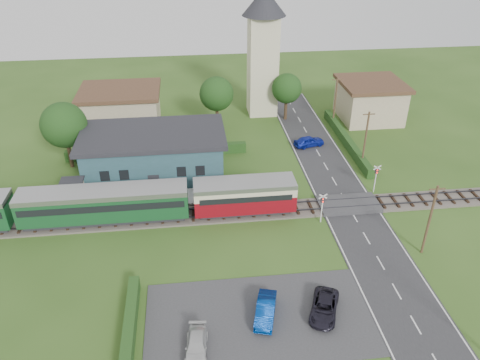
{
  "coord_description": "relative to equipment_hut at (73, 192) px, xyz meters",
  "views": [
    {
      "loc": [
        -5.82,
        -36.68,
        27.04
      ],
      "look_at": [
        -1.06,
        4.0,
        2.73
      ],
      "focal_mm": 35.0,
      "sensor_mm": 36.0,
      "label": 1
    }
  ],
  "objects": [
    {
      "name": "pedestrian_far",
      "position": [
        1.19,
        -0.16,
        -0.42
      ],
      "size": [
        0.76,
        0.93,
        1.75
      ],
      "primitive_type": "imported",
      "rotation": [
        0.0,
        0.0,
        1.69
      ],
      "color": "gray",
      "rests_on": "platform"
    },
    {
      "name": "station_building",
      "position": [
        8.0,
        5.79,
        0.95
      ],
      "size": [
        16.0,
        9.0,
        5.3
      ],
      "color": "#305464",
      "rests_on": "ground"
    },
    {
      "name": "tree_b",
      "position": [
        16.0,
        17.8,
        3.27
      ],
      "size": [
        4.6,
        4.6,
        7.34
      ],
      "color": "#332316",
      "rests_on": "ground"
    },
    {
      "name": "hedge_station",
      "position": [
        8.0,
        10.3,
        -1.1
      ],
      "size": [
        22.0,
        0.8,
        1.3
      ],
      "primitive_type": "cube",
      "color": "#193814",
      "rests_on": "ground"
    },
    {
      "name": "ground",
      "position": [
        18.0,
        -5.2,
        -1.75
      ],
      "size": [
        120.0,
        120.0,
        0.0
      ],
      "primitive_type": "plane",
      "color": "#2D4C19"
    },
    {
      "name": "railway_track",
      "position": [
        18.0,
        -3.2,
        -1.64
      ],
      "size": [
        76.0,
        3.2,
        0.49
      ],
      "color": "#4C443D",
      "rests_on": "ground"
    },
    {
      "name": "train",
      "position": [
        0.38,
        -3.2,
        0.43
      ],
      "size": [
        43.2,
        2.9,
        3.4
      ],
      "color": "#232328",
      "rests_on": "ground"
    },
    {
      "name": "car_park_dark",
      "position": [
        21.49,
        -17.28,
        -1.09
      ],
      "size": [
        3.36,
        4.58,
        1.16
      ],
      "primitive_type": "imported",
      "rotation": [
        0.0,
        0.0,
        -0.39
      ],
      "color": "black",
      "rests_on": "car_park"
    },
    {
      "name": "hedge_carpark",
      "position": [
        7.0,
        -17.2,
        -1.15
      ],
      "size": [
        0.8,
        9.0,
        1.2
      ],
      "primitive_type": "cube",
      "color": "#193814",
      "rests_on": "ground"
    },
    {
      "name": "utility_pole_d",
      "position": [
        32.2,
        16.8,
        1.88
      ],
      "size": [
        1.4,
        0.22,
        7.0
      ],
      "color": "#473321",
      "rests_on": "ground"
    },
    {
      "name": "crossing_signal_near",
      "position": [
        24.4,
        -5.61,
        0.39
      ],
      "size": [
        0.84,
        0.28,
        3.28
      ],
      "color": "silver",
      "rests_on": "ground"
    },
    {
      "name": "car_park_silver",
      "position": [
        11.73,
        -19.7,
        -1.13
      ],
      "size": [
        1.84,
        3.83,
        1.07
      ],
      "primitive_type": "imported",
      "rotation": [
        0.0,
        0.0,
        -0.09
      ],
      "color": "silver",
      "rests_on": "car_park"
    },
    {
      "name": "utility_pole_c",
      "position": [
        32.2,
        4.8,
        1.88
      ],
      "size": [
        1.4,
        0.22,
        7.0
      ],
      "color": "#473321",
      "rests_on": "ground"
    },
    {
      "name": "hedge_roadside",
      "position": [
        32.2,
        10.8,
        -1.15
      ],
      "size": [
        0.8,
        18.0,
        1.2
      ],
      "primitive_type": "cube",
      "color": "#193814",
      "rests_on": "ground"
    },
    {
      "name": "car_on_road",
      "position": [
        27.27,
        10.81,
        -1.03
      ],
      "size": [
        4.19,
        2.51,
        1.34
      ],
      "primitive_type": "imported",
      "rotation": [
        0.0,
        0.0,
        1.82
      ],
      "color": "#0F1E97",
      "rests_on": "road"
    },
    {
      "name": "utility_pole_b",
      "position": [
        32.2,
        -11.2,
        1.88
      ],
      "size": [
        1.4,
        0.22,
        7.0
      ],
      "color": "#473321",
      "rests_on": "ground"
    },
    {
      "name": "road",
      "position": [
        28.0,
        -5.2,
        -1.72
      ],
      "size": [
        6.0,
        70.0,
        0.05
      ],
      "primitive_type": "cube",
      "color": "#28282B",
      "rests_on": "ground"
    },
    {
      "name": "house_east",
      "position": [
        38.0,
        18.8,
        1.05
      ],
      "size": [
        8.8,
        8.8,
        5.5
      ],
      "color": "tan",
      "rests_on": "ground"
    },
    {
      "name": "house_west",
      "position": [
        3.0,
        19.8,
        1.04
      ],
      "size": [
        10.8,
        8.8,
        5.5
      ],
      "color": "tan",
      "rests_on": "ground"
    },
    {
      "name": "crossing_deck",
      "position": [
        28.0,
        -3.2,
        -1.52
      ],
      "size": [
        6.2,
        3.4,
        0.45
      ],
      "primitive_type": "cube",
      "color": "#333335",
      "rests_on": "ground"
    },
    {
      "name": "pedestrian_near",
      "position": [
        14.63,
        0.24,
        -0.46
      ],
      "size": [
        0.64,
        0.44,
        1.68
      ],
      "primitive_type": "imported",
      "rotation": [
        0.0,
        0.0,
        3.07
      ],
      "color": "gray",
      "rests_on": "platform"
    },
    {
      "name": "tree_c",
      "position": [
        26.0,
        19.8,
        2.91
      ],
      "size": [
        4.2,
        4.2,
        6.78
      ],
      "color": "#332316",
      "rests_on": "ground"
    },
    {
      "name": "car_park",
      "position": [
        16.5,
        -17.2,
        -1.71
      ],
      "size": [
        17.0,
        9.0,
        0.08
      ],
      "primitive_type": "cube",
      "color": "#333335",
      "rests_on": "ground"
    },
    {
      "name": "car_park_blue",
      "position": [
        17.01,
        -17.08,
        -1.02
      ],
      "size": [
        2.36,
        4.15,
        1.29
      ],
      "primitive_type": "imported",
      "rotation": [
        0.0,
        0.0,
        -0.27
      ],
      "color": "navy",
      "rests_on": "car_park"
    },
    {
      "name": "crossing_signal_far",
      "position": [
        31.6,
        -0.81,
        0.39
      ],
      "size": [
        0.84,
        0.28,
        3.28
      ],
      "color": "silver",
      "rests_on": "ground"
    },
    {
      "name": "platform",
      "position": [
        8.0,
        0.0,
        -1.52
      ],
      "size": [
        30.0,
        3.0,
        0.45
      ],
      "primitive_type": "cube",
      "color": "gray",
      "rests_on": "ground"
    },
    {
      "name": "church_tower",
      "position": [
        23.0,
        22.8,
        8.48
      ],
      "size": [
        6.0,
        6.0,
        17.6
      ],
      "color": "beige",
      "rests_on": "ground"
    },
    {
      "name": "streetlamp_east",
      "position": [
        34.0,
        21.8,
        1.29
      ],
      "size": [
        0.3,
        0.3,
        5.15
      ],
      "color": "#3F3F47",
      "rests_on": "ground"
    },
    {
      "name": "streetlamp_west",
      "position": [
        -4.0,
        14.8,
        1.29
      ],
      "size": [
        0.3,
        0.3,
        5.15
      ],
      "color": "#3F3F47",
      "rests_on": "ground"
    },
    {
      "name": "tree_a",
      "position": [
        -2.0,
        8.8,
        3.63
      ],
      "size": [
        5.2,
        5.2,
        8.0
      ],
      "color": "#332316",
      "rests_on": "ground"
    },
    {
      "name": "equipment_hut",
      "position": [
        0.0,
        0.0,
        0.0
      ],
      "size": [
        2.3,
        2.3,
        2.55
      ],
      "color": "beige",
      "rests_on": "platform"
    }
  ]
}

